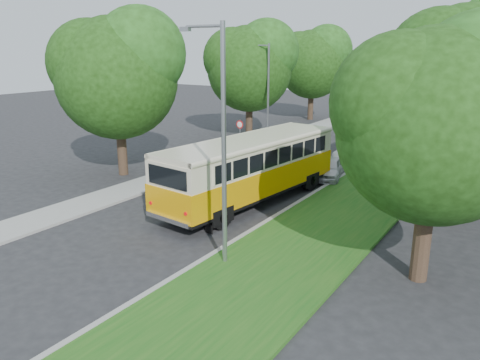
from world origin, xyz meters
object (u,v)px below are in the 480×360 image
Objects in this scene: vintage_bus at (251,170)px; car_grey at (387,131)px; lamppost_far at (267,91)px; car_blue at (357,138)px; car_white at (359,152)px; car_silver at (329,168)px; lamppost_near at (221,139)px.

vintage_bus is 19.66m from car_grey.
lamppost_far reaches higher than car_blue.
car_grey is at bearing 114.25° from car_white.
car_grey is at bearing 57.27° from car_blue.
car_silver is at bearing 82.70° from vintage_bus.
vintage_bus is at bearing -110.27° from car_blue.
vintage_bus reaches higher than car_white.
car_white is 0.77× the size of car_blue.
lamppost_far is 8.55m from car_white.
vintage_bus is 2.85× the size of car_white.
vintage_bus reaches higher than car_silver.
lamppost_far is 1.44× the size of car_grey.
vintage_bus is 3.00× the size of car_silver.
lamppost_far is at bearing 127.29° from car_silver.
vintage_bus is 11.16m from car_white.
car_blue is at bearing 96.68° from vintage_bus.
car_silver is at bearing 95.62° from lamppost_near.
car_blue is (-1.57, 4.16, 0.09)m from car_white.
lamppost_far reaches higher than car_silver.
car_white is 0.72× the size of car_grey.
car_grey reaches higher than car_blue.
lamppost_near is 2.23× the size of car_silver.
lamppost_near is 17.66m from car_white.
car_blue is at bearing 130.80° from car_white.
lamppost_near is 1.07× the size of lamppost_far.
lamppost_far is at bearing 123.17° from vintage_bus.
car_grey is (0.95, 4.44, 0.01)m from car_blue.
car_blue is 4.54m from car_grey.
car_silver is at bearing -75.37° from car_grey.
vintage_bus reaches higher than car_blue.
lamppost_near is 1.63× the size of car_blue.
car_white is at bearing 76.29° from car_silver.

